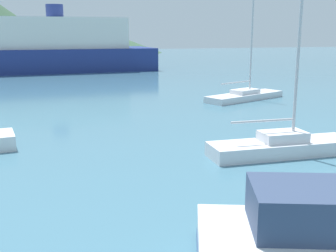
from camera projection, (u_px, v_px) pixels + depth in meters
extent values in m
cube|color=white|center=(330.00, 247.00, 9.06)|extent=(6.14, 4.09, 0.84)
cube|color=#334260|center=(313.00, 208.00, 8.89)|extent=(3.09, 2.62, 0.93)
cube|color=silver|center=(245.00, 97.00, 31.30)|extent=(6.98, 4.24, 0.46)
cube|color=silver|center=(245.00, 91.00, 31.21)|extent=(2.36, 1.92, 0.32)
cylinder|color=#BCBCC1|center=(252.00, 39.00, 30.69)|extent=(0.12, 0.12, 8.01)
cylinder|color=#BCBCC1|center=(236.00, 83.00, 30.42)|extent=(2.88, 1.27, 0.10)
cube|color=silver|center=(282.00, 148.00, 17.24)|extent=(6.18, 1.78, 0.58)
cube|color=silver|center=(283.00, 136.00, 17.13)|extent=(1.87, 1.18, 0.40)
cylinder|color=#BCBCC1|center=(301.00, 16.00, 16.20)|extent=(0.12, 0.12, 9.94)
cylinder|color=#BCBCC1|center=(263.00, 121.00, 16.74)|extent=(2.76, 0.17, 0.10)
cube|color=navy|center=(57.00, 60.00, 53.93)|extent=(24.93, 9.89, 2.88)
cube|color=silver|center=(56.00, 33.00, 53.20)|extent=(17.52, 8.20, 3.80)
cylinder|color=navy|center=(55.00, 11.00, 52.60)|extent=(2.13, 2.13, 1.60)
cone|color=#38563D|center=(92.00, 40.00, 101.32)|extent=(33.73, 33.73, 6.23)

